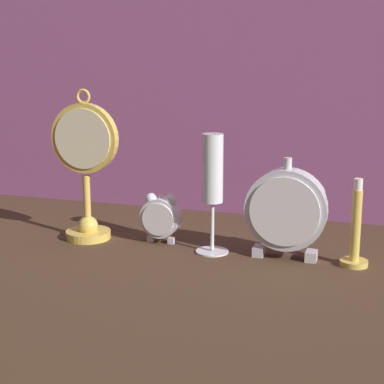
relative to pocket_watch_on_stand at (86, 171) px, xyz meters
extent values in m
plane|color=#422D1E|center=(0.21, -0.04, -0.14)|extent=(4.00, 4.00, 0.00)
cube|color=#8E4C7F|center=(0.21, 0.29, 0.24)|extent=(1.36, 0.01, 0.75)
cylinder|color=gold|center=(0.00, 0.00, -0.13)|extent=(0.09, 0.09, 0.02)
sphere|color=gold|center=(0.00, 0.00, -0.11)|extent=(0.04, 0.04, 0.04)
cylinder|color=gold|center=(0.00, 0.00, -0.07)|extent=(0.01, 0.01, 0.11)
cylinder|color=gold|center=(0.00, 0.00, 0.06)|extent=(0.14, 0.02, 0.14)
cylinder|color=beige|center=(0.00, -0.01, 0.06)|extent=(0.12, 0.00, 0.12)
torus|color=gold|center=(0.00, 0.00, 0.14)|extent=(0.03, 0.01, 0.03)
cube|color=silver|center=(0.13, 0.02, -0.13)|extent=(0.01, 0.01, 0.01)
cube|color=silver|center=(0.17, 0.02, -0.13)|extent=(0.01, 0.01, 0.01)
cylinder|color=silver|center=(0.15, 0.02, -0.09)|extent=(0.08, 0.03, 0.08)
cylinder|color=silver|center=(0.15, 0.00, -0.09)|extent=(0.06, 0.00, 0.06)
sphere|color=silver|center=(0.13, 0.02, -0.05)|extent=(0.02, 0.02, 0.02)
sphere|color=silver|center=(0.17, 0.02, -0.05)|extent=(0.02, 0.02, 0.02)
cylinder|color=silver|center=(0.15, 0.02, -0.05)|extent=(0.00, 0.00, 0.01)
cube|color=silver|center=(0.35, 0.00, -0.13)|extent=(0.02, 0.03, 0.02)
cube|color=silver|center=(0.44, 0.00, -0.13)|extent=(0.02, 0.03, 0.02)
cylinder|color=silver|center=(0.40, 0.00, -0.05)|extent=(0.15, 0.04, 0.15)
cylinder|color=silver|center=(0.40, -0.02, -0.05)|extent=(0.13, 0.00, 0.13)
cylinder|color=silver|center=(0.40, 0.00, 0.04)|extent=(0.01, 0.01, 0.02)
cylinder|color=silver|center=(0.26, -0.01, -0.14)|extent=(0.06, 0.06, 0.01)
cylinder|color=silver|center=(0.26, -0.01, -0.09)|extent=(0.01, 0.01, 0.09)
cylinder|color=white|center=(0.26, -0.01, 0.02)|extent=(0.04, 0.04, 0.13)
cylinder|color=#DBC675|center=(0.26, -0.01, 0.00)|extent=(0.03, 0.03, 0.08)
cylinder|color=gold|center=(0.52, 0.00, -0.13)|extent=(0.05, 0.05, 0.01)
cylinder|color=gold|center=(0.52, 0.00, -0.07)|extent=(0.02, 0.02, 0.13)
cylinder|color=silver|center=(0.52, 0.00, 0.01)|extent=(0.01, 0.01, 0.02)
camera|label=1|loc=(0.58, -1.11, 0.24)|focal=60.00mm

